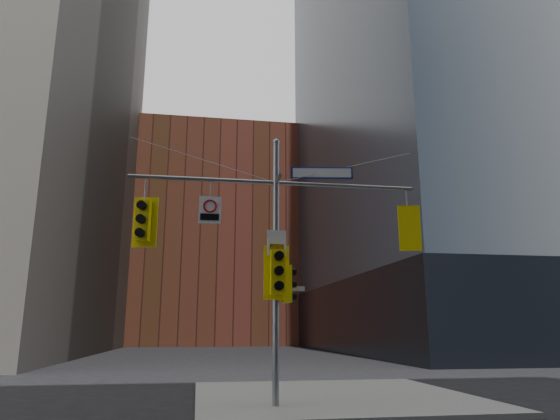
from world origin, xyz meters
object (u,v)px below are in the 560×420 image
object	(u,v)px
traffic_light_pole_front	(278,272)
signal_assembly	(276,239)
traffic_light_west_arm	(143,221)
traffic_light_east_arm	(408,229)
traffic_light_pole_side	(288,284)
regulatory_sign_arm	(210,209)
street_sign_blade	(322,173)

from	to	relation	value
traffic_light_pole_front	signal_assembly	bearing A→B (deg)	89.96
traffic_light_west_arm	traffic_light_east_arm	distance (m)	7.34
traffic_light_pole_side	regulatory_sign_arm	world-z (taller)	regulatory_sign_arm
signal_assembly	street_sign_blade	size ratio (longest dim) A/B	4.56
traffic_light_east_arm	traffic_light_pole_side	bearing A→B (deg)	11.95
regulatory_sign_arm	street_sign_blade	bearing A→B (deg)	1.61
traffic_light_west_arm	street_sign_blade	distance (m)	5.08
signal_assembly	regulatory_sign_arm	distance (m)	1.96
traffic_light_pole_side	traffic_light_east_arm	bearing A→B (deg)	-98.07
traffic_light_pole_front	traffic_light_east_arm	bearing A→B (deg)	3.96
traffic_light_west_arm	traffic_light_pole_side	size ratio (longest dim) A/B	1.37
street_sign_blade	traffic_light_east_arm	bearing A→B (deg)	7.80
street_sign_blade	regulatory_sign_arm	distance (m)	3.33
traffic_light_west_arm	traffic_light_pole_front	bearing A→B (deg)	6.76
traffic_light_pole_side	signal_assembly	bearing A→B (deg)	84.40
traffic_light_pole_side	traffic_light_pole_front	xyz separation A→B (m)	(-0.32, -0.28, 0.29)
signal_assembly	regulatory_sign_arm	world-z (taller)	signal_assembly
signal_assembly	traffic_light_east_arm	size ratio (longest dim) A/B	6.19
traffic_light_west_arm	traffic_light_pole_side	world-z (taller)	traffic_light_west_arm
traffic_light_pole_front	regulatory_sign_arm	world-z (taller)	regulatory_sign_arm
traffic_light_east_arm	traffic_light_pole_side	distance (m)	3.84
traffic_light_east_arm	traffic_light_pole_side	world-z (taller)	traffic_light_east_arm
traffic_light_east_arm	signal_assembly	bearing A→B (deg)	12.16
traffic_light_east_arm	regulatory_sign_arm	xyz separation A→B (m)	(-5.62, -0.02, 0.37)
traffic_light_east_arm	traffic_light_west_arm	bearing A→B (deg)	12.05
traffic_light_east_arm	regulatory_sign_arm	distance (m)	5.63
signal_assembly	traffic_light_west_arm	bearing A→B (deg)	179.78
traffic_light_west_arm	traffic_light_pole_side	distance (m)	4.16
traffic_light_west_arm	traffic_light_pole_side	xyz separation A→B (m)	(3.85, -0.00, -1.60)
signal_assembly	traffic_light_pole_side	bearing A→B (deg)	2.27
traffic_light_east_arm	regulatory_sign_arm	bearing A→B (deg)	12.36
traffic_light_west_arm	street_sign_blade	size ratio (longest dim) A/B	0.77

